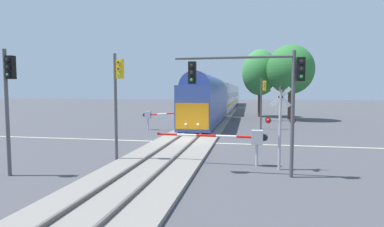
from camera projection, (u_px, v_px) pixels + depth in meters
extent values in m
plane|color=#47474C|center=(185.00, 142.00, 22.35)|extent=(220.00, 220.00, 0.00)
cube|color=beige|center=(185.00, 142.00, 22.35)|extent=(44.00, 0.20, 0.01)
cube|color=gray|center=(185.00, 141.00, 22.34)|extent=(4.40, 80.00, 0.18)
cube|color=#56514C|center=(176.00, 139.00, 22.46)|extent=(0.10, 80.00, 0.14)
cube|color=#56514C|center=(195.00, 139.00, 22.20)|extent=(0.10, 80.00, 0.14)
cube|color=#384C93|center=(207.00, 104.00, 34.02)|extent=(3.00, 18.66, 3.90)
cube|color=orange|center=(192.00, 116.00, 24.90)|extent=(2.76, 0.08, 2.15)
cylinder|color=#384C93|center=(207.00, 88.00, 33.88)|extent=(2.76, 16.79, 2.76)
sphere|color=#F4F2CC|center=(186.00, 124.00, 25.03)|extent=(0.24, 0.24, 0.24)
sphere|color=#F4F2CC|center=(198.00, 125.00, 24.85)|extent=(0.24, 0.24, 0.24)
cube|color=silver|center=(224.00, 97.00, 55.70)|extent=(3.00, 23.83, 4.60)
cube|color=black|center=(232.00, 95.00, 55.40)|extent=(0.04, 21.45, 0.90)
cube|color=gold|center=(232.00, 103.00, 55.51)|extent=(0.04, 21.93, 0.36)
cube|color=silver|center=(231.00, 95.00, 79.95)|extent=(3.00, 23.83, 4.60)
cube|color=black|center=(237.00, 94.00, 79.65)|extent=(0.04, 21.45, 0.90)
cube|color=gold|center=(237.00, 99.00, 79.75)|extent=(0.04, 21.93, 0.36)
cylinder|color=#B7B7BC|center=(257.00, 155.00, 15.25)|extent=(0.14, 0.14, 1.10)
cube|color=#B7B7BC|center=(257.00, 137.00, 15.19)|extent=(0.56, 0.40, 0.70)
sphere|color=black|center=(264.00, 138.00, 15.12)|extent=(0.36, 0.36, 0.36)
cylinder|color=red|center=(247.00, 137.00, 15.28)|extent=(1.02, 0.12, 0.13)
cylinder|color=white|center=(226.00, 136.00, 15.47)|extent=(1.02, 0.12, 0.13)
cylinder|color=red|center=(206.00, 136.00, 15.65)|extent=(1.02, 0.12, 0.13)
cylinder|color=white|center=(187.00, 135.00, 15.84)|extent=(1.02, 0.12, 0.13)
cylinder|color=red|center=(168.00, 134.00, 16.03)|extent=(1.02, 0.12, 0.13)
sphere|color=red|center=(158.00, 134.00, 16.12)|extent=(0.14, 0.14, 0.14)
cylinder|color=#B2B2B7|center=(280.00, 130.00, 14.43)|extent=(0.14, 0.14, 3.82)
cube|color=white|center=(281.00, 97.00, 14.30)|extent=(0.98, 0.05, 0.98)
cube|color=white|center=(281.00, 97.00, 14.30)|extent=(0.98, 0.05, 0.98)
cube|color=#B2B2B7|center=(280.00, 120.00, 14.40)|extent=(1.10, 0.08, 0.08)
cylinder|color=black|center=(268.00, 120.00, 14.40)|extent=(0.26, 0.18, 0.26)
cylinder|color=black|center=(293.00, 121.00, 14.20)|extent=(0.26, 0.18, 0.26)
sphere|color=red|center=(268.00, 121.00, 14.30)|extent=(0.20, 0.20, 0.20)
sphere|color=red|center=(293.00, 121.00, 14.10)|extent=(0.20, 0.20, 0.20)
cone|color=black|center=(281.00, 87.00, 14.28)|extent=(0.28, 0.28, 0.22)
cylinder|color=#B7B7BC|center=(148.00, 124.00, 29.36)|extent=(0.14, 0.14, 1.10)
cube|color=#B7B7BC|center=(148.00, 115.00, 29.30)|extent=(0.56, 0.40, 0.70)
sphere|color=black|center=(144.00, 115.00, 29.36)|extent=(0.36, 0.36, 0.36)
cylinder|color=red|center=(153.00, 115.00, 29.21)|extent=(0.94, 0.12, 0.19)
cylinder|color=white|center=(162.00, 114.00, 29.03)|extent=(0.94, 0.12, 0.19)
cylinder|color=red|center=(171.00, 113.00, 28.86)|extent=(0.94, 0.12, 0.19)
cylinder|color=white|center=(181.00, 113.00, 28.68)|extent=(0.94, 0.12, 0.19)
cylinder|color=red|center=(191.00, 112.00, 28.51)|extent=(0.94, 0.12, 0.19)
sphere|color=red|center=(196.00, 112.00, 28.42)|extent=(0.14, 0.14, 0.14)
cylinder|color=#4C4C51|center=(261.00, 104.00, 29.75)|extent=(0.16, 0.16, 5.03)
cube|color=gold|center=(264.00, 86.00, 29.57)|extent=(0.34, 0.26, 1.00)
sphere|color=#262626|center=(264.00, 83.00, 29.40)|extent=(0.20, 0.20, 0.20)
cylinder|color=gold|center=(264.00, 83.00, 29.37)|extent=(0.24, 0.10, 0.24)
sphere|color=#262626|center=(264.00, 86.00, 29.43)|extent=(0.20, 0.20, 0.20)
cylinder|color=gold|center=(264.00, 86.00, 29.40)|extent=(0.24, 0.10, 0.24)
sphere|color=green|center=(264.00, 89.00, 29.45)|extent=(0.20, 0.20, 0.20)
cylinder|color=gold|center=(264.00, 89.00, 29.42)|extent=(0.24, 0.10, 0.24)
cylinder|color=#4C4C51|center=(293.00, 115.00, 13.10)|extent=(0.16, 0.16, 5.47)
cube|color=black|center=(301.00, 69.00, 12.90)|extent=(0.34, 0.26, 1.00)
sphere|color=#262626|center=(301.00, 61.00, 12.73)|extent=(0.20, 0.20, 0.20)
cylinder|color=black|center=(302.00, 61.00, 12.70)|extent=(0.24, 0.10, 0.24)
sphere|color=#262626|center=(301.00, 69.00, 12.76)|extent=(0.20, 0.20, 0.20)
cylinder|color=black|center=(301.00, 69.00, 12.73)|extent=(0.24, 0.10, 0.24)
sphere|color=green|center=(301.00, 77.00, 12.78)|extent=(0.20, 0.20, 0.20)
cylinder|color=black|center=(301.00, 77.00, 12.75)|extent=(0.24, 0.10, 0.24)
cylinder|color=#4C4C51|center=(233.00, 57.00, 13.39)|extent=(5.17, 0.12, 0.12)
cube|color=black|center=(192.00, 73.00, 13.76)|extent=(0.34, 0.26, 1.00)
sphere|color=#262626|center=(192.00, 65.00, 13.59)|extent=(0.20, 0.20, 0.20)
cylinder|color=black|center=(192.00, 65.00, 13.56)|extent=(0.24, 0.10, 0.24)
sphere|color=#262626|center=(192.00, 73.00, 13.62)|extent=(0.20, 0.20, 0.20)
cylinder|color=black|center=(192.00, 73.00, 13.59)|extent=(0.24, 0.10, 0.24)
sphere|color=green|center=(192.00, 80.00, 13.64)|extent=(0.20, 0.20, 0.20)
cylinder|color=black|center=(192.00, 80.00, 13.61)|extent=(0.24, 0.10, 0.24)
cylinder|color=#4C4C51|center=(7.00, 113.00, 13.35)|extent=(0.16, 0.16, 5.57)
cube|color=black|center=(11.00, 67.00, 13.15)|extent=(0.34, 0.26, 1.00)
sphere|color=#262626|center=(8.00, 60.00, 12.98)|extent=(0.20, 0.20, 0.20)
cylinder|color=black|center=(7.00, 60.00, 12.95)|extent=(0.24, 0.10, 0.24)
sphere|color=#262626|center=(8.00, 67.00, 13.00)|extent=(0.20, 0.20, 0.20)
cylinder|color=black|center=(7.00, 67.00, 12.97)|extent=(0.24, 0.10, 0.24)
sphere|color=green|center=(8.00, 75.00, 13.03)|extent=(0.20, 0.20, 0.20)
cylinder|color=black|center=(8.00, 75.00, 13.00)|extent=(0.24, 0.10, 0.24)
cylinder|color=#4C4C51|center=(116.00, 108.00, 15.99)|extent=(0.16, 0.16, 5.69)
cube|color=gold|center=(120.00, 69.00, 15.79)|extent=(0.34, 0.26, 1.00)
sphere|color=#262626|center=(119.00, 63.00, 15.62)|extent=(0.20, 0.20, 0.20)
cylinder|color=gold|center=(119.00, 62.00, 15.59)|extent=(0.24, 0.10, 0.24)
sphere|color=#262626|center=(119.00, 69.00, 15.64)|extent=(0.20, 0.20, 0.20)
cylinder|color=gold|center=(119.00, 69.00, 15.61)|extent=(0.24, 0.10, 0.24)
sphere|color=green|center=(119.00, 75.00, 15.67)|extent=(0.20, 0.20, 0.20)
cylinder|color=gold|center=(119.00, 75.00, 15.64)|extent=(0.24, 0.10, 0.24)
cylinder|color=#4C3828|center=(260.00, 103.00, 44.11)|extent=(0.47, 0.47, 3.92)
ellipsoid|color=#38843D|center=(260.00, 72.00, 43.78)|extent=(5.09, 5.09, 6.56)
cylinder|color=#4C3828|center=(290.00, 104.00, 38.94)|extent=(0.44, 0.44, 4.12)
ellipsoid|color=#2D7533|center=(290.00, 69.00, 38.62)|extent=(5.89, 5.89, 6.22)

